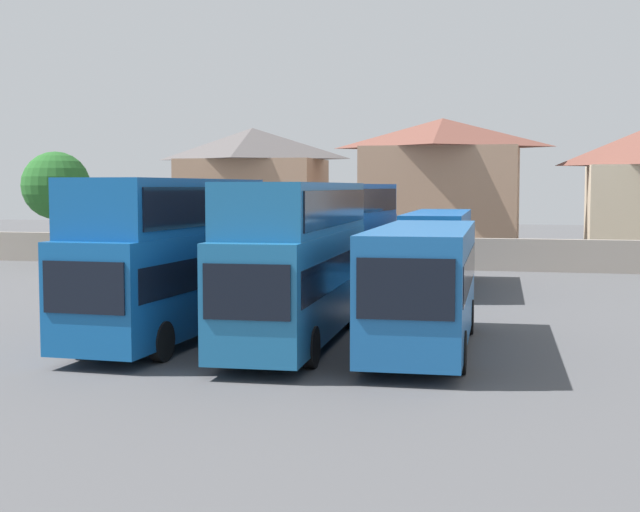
{
  "coord_description": "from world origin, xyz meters",
  "views": [
    {
      "loc": [
        6.78,
        -25.4,
        4.69
      ],
      "look_at": [
        0.0,
        3.0,
        2.42
      ],
      "focal_mm": 50.57,
      "sensor_mm": 36.0,
      "label": 1
    }
  ],
  "objects_px": {
    "bus_3": "(423,280)",
    "bus_4": "(344,229)",
    "bus_1": "(171,250)",
    "house_terrace_left": "(253,189)",
    "bus_2": "(298,253)",
    "tree_behind_wall": "(56,186)",
    "house_terrace_centre": "(442,187)",
    "bus_5": "(438,245)"
  },
  "relations": [
    {
      "from": "bus_3",
      "to": "bus_4",
      "type": "bearing_deg",
      "value": -162.27
    },
    {
      "from": "bus_1",
      "to": "bus_5",
      "type": "xyz_separation_m",
      "value": [
        6.44,
        15.78,
        -0.76
      ]
    },
    {
      "from": "bus_2",
      "to": "bus_3",
      "type": "distance_m",
      "value": 3.85
    },
    {
      "from": "bus_3",
      "to": "house_terrace_left",
      "type": "distance_m",
      "value": 39.33
    },
    {
      "from": "bus_4",
      "to": "bus_2",
      "type": "bearing_deg",
      "value": 11.15
    },
    {
      "from": "bus_4",
      "to": "bus_5",
      "type": "relative_size",
      "value": 0.94
    },
    {
      "from": "bus_1",
      "to": "bus_5",
      "type": "height_order",
      "value": "bus_1"
    },
    {
      "from": "house_terrace_left",
      "to": "tree_behind_wall",
      "type": "height_order",
      "value": "house_terrace_left"
    },
    {
      "from": "bus_2",
      "to": "tree_behind_wall",
      "type": "bearing_deg",
      "value": -139.64
    },
    {
      "from": "bus_4",
      "to": "tree_behind_wall",
      "type": "distance_m",
      "value": 20.16
    },
    {
      "from": "bus_5",
      "to": "house_terrace_left",
      "type": "distance_m",
      "value": 25.24
    },
    {
      "from": "bus_4",
      "to": "house_terrace_centre",
      "type": "distance_m",
      "value": 19.33
    },
    {
      "from": "house_terrace_centre",
      "to": "tree_behind_wall",
      "type": "bearing_deg",
      "value": -150.7
    },
    {
      "from": "bus_3",
      "to": "house_terrace_left",
      "type": "xyz_separation_m",
      "value": [
        -16.45,
        35.64,
        2.47
      ]
    },
    {
      "from": "house_terrace_left",
      "to": "tree_behind_wall",
      "type": "relative_size",
      "value": 1.5
    },
    {
      "from": "bus_3",
      "to": "house_terrace_left",
      "type": "bearing_deg",
      "value": -157.36
    },
    {
      "from": "bus_1",
      "to": "bus_3",
      "type": "height_order",
      "value": "bus_1"
    },
    {
      "from": "house_terrace_centre",
      "to": "tree_behind_wall",
      "type": "distance_m",
      "value": 24.47
    },
    {
      "from": "bus_2",
      "to": "bus_5",
      "type": "distance_m",
      "value": 15.61
    },
    {
      "from": "bus_2",
      "to": "bus_5",
      "type": "xyz_separation_m",
      "value": [
        2.57,
        15.38,
        -0.7
      ]
    },
    {
      "from": "bus_1",
      "to": "bus_4",
      "type": "bearing_deg",
      "value": 174.04
    },
    {
      "from": "house_terrace_centre",
      "to": "tree_behind_wall",
      "type": "height_order",
      "value": "house_terrace_centre"
    },
    {
      "from": "bus_1",
      "to": "bus_5",
      "type": "relative_size",
      "value": 0.9
    },
    {
      "from": "bus_3",
      "to": "house_terrace_left",
      "type": "relative_size",
      "value": 1.01
    },
    {
      "from": "bus_1",
      "to": "house_terrace_centre",
      "type": "relative_size",
      "value": 0.98
    },
    {
      "from": "bus_1",
      "to": "house_terrace_centre",
      "type": "bearing_deg",
      "value": 174.2
    },
    {
      "from": "bus_2",
      "to": "house_terrace_centre",
      "type": "xyz_separation_m",
      "value": [
        0.85,
        34.0,
        1.94
      ]
    },
    {
      "from": "bus_3",
      "to": "tree_behind_wall",
      "type": "xyz_separation_m",
      "value": [
        -24.27,
        22.32,
        2.69
      ]
    },
    {
      "from": "bus_1",
      "to": "bus_3",
      "type": "distance_m",
      "value": 7.69
    },
    {
      "from": "bus_3",
      "to": "tree_behind_wall",
      "type": "relative_size",
      "value": 1.52
    },
    {
      "from": "bus_3",
      "to": "bus_4",
      "type": "xyz_separation_m",
      "value": [
        -5.51,
        15.23,
        0.69
      ]
    },
    {
      "from": "bus_4",
      "to": "house_terrace_left",
      "type": "xyz_separation_m",
      "value": [
        -10.94,
        20.41,
        1.78
      ]
    },
    {
      "from": "bus_5",
      "to": "tree_behind_wall",
      "type": "relative_size",
      "value": 1.68
    },
    {
      "from": "bus_2",
      "to": "bus_4",
      "type": "bearing_deg",
      "value": -175.98
    },
    {
      "from": "bus_3",
      "to": "bus_2",
      "type": "bearing_deg",
      "value": -96.62
    },
    {
      "from": "bus_3",
      "to": "bus_5",
      "type": "bearing_deg",
      "value": -177.72
    },
    {
      "from": "bus_4",
      "to": "bus_5",
      "type": "xyz_separation_m",
      "value": [
        4.29,
        0.44,
        -0.7
      ]
    },
    {
      "from": "house_terrace_left",
      "to": "bus_3",
      "type": "bearing_deg",
      "value": -65.22
    },
    {
      "from": "tree_behind_wall",
      "to": "bus_3",
      "type": "bearing_deg",
      "value": -42.61
    },
    {
      "from": "bus_3",
      "to": "house_terrace_centre",
      "type": "relative_size",
      "value": 0.99
    },
    {
      "from": "bus_5",
      "to": "tree_behind_wall",
      "type": "distance_m",
      "value": 24.15
    },
    {
      "from": "bus_4",
      "to": "bus_5",
      "type": "height_order",
      "value": "bus_4"
    }
  ]
}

